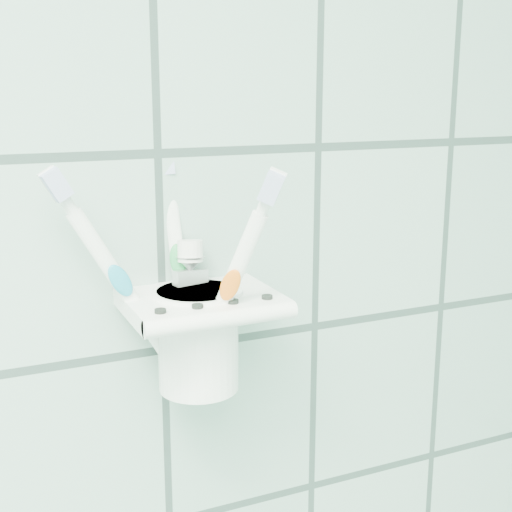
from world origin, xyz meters
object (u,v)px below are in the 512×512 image
(toothbrush_orange, at_px, (187,266))
(toothpaste_tube, at_px, (190,300))
(toothbrush_pink, at_px, (180,258))
(cup, at_px, (198,335))
(toothbrush_blue, at_px, (189,264))
(holder_bracket, at_px, (201,304))

(toothbrush_orange, xyz_separation_m, toothpaste_tube, (0.01, 0.02, -0.04))
(toothbrush_pink, height_order, toothpaste_tube, toothbrush_pink)
(cup, relative_size, toothbrush_blue, 0.45)
(toothbrush_blue, bearing_deg, toothbrush_orange, -97.26)
(holder_bracket, height_order, cup, same)
(toothbrush_pink, relative_size, toothbrush_blue, 1.05)
(toothbrush_pink, bearing_deg, toothbrush_orange, -84.94)
(toothbrush_blue, bearing_deg, cup, -65.80)
(holder_bracket, bearing_deg, toothbrush_pink, 142.10)
(cup, distance_m, toothbrush_blue, 0.06)
(toothbrush_blue, bearing_deg, toothpaste_tube, -66.20)
(toothbrush_pink, bearing_deg, cup, -36.79)
(toothpaste_tube, bearing_deg, holder_bracket, -89.41)
(cup, distance_m, toothbrush_pink, 0.07)
(holder_bracket, distance_m, cup, 0.03)
(toothpaste_tube, bearing_deg, toothbrush_pink, -161.85)
(cup, bearing_deg, toothbrush_blue, 100.18)
(holder_bracket, height_order, toothbrush_orange, toothbrush_orange)
(toothbrush_blue, bearing_deg, toothbrush_pink, -130.15)
(cup, relative_size, toothpaste_tube, 0.73)
(holder_bracket, distance_m, toothpaste_tube, 0.02)
(holder_bracket, height_order, toothbrush_blue, toothbrush_blue)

